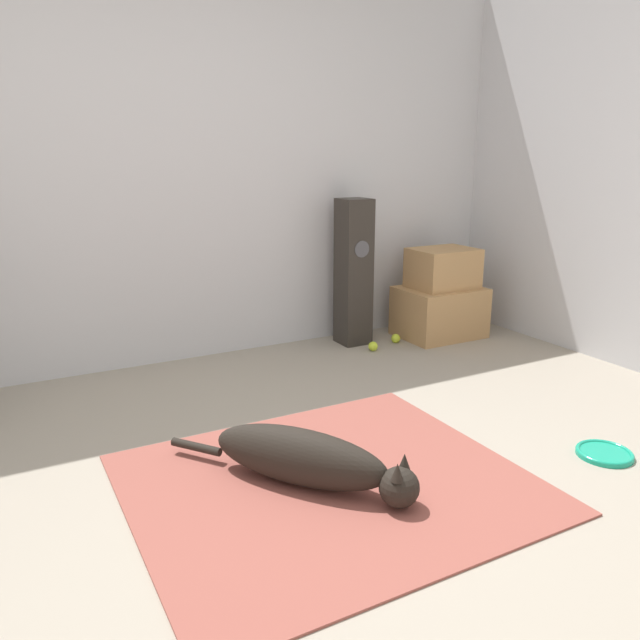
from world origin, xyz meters
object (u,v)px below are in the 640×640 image
frisbee (604,453)px  floor_speaker (354,272)px  tennis_ball_by_boxes (396,338)px  cardboard_box_lower (439,312)px  tennis_ball_near_speaker (373,346)px  dog (308,459)px  cardboard_box_upper (443,268)px

frisbee → floor_speaker: 2.10m
frisbee → tennis_ball_by_boxes: bearing=84.9°
cardboard_box_lower → tennis_ball_near_speaker: cardboard_box_lower is taller
dog → floor_speaker: floor_speaker is taller
cardboard_box_lower → tennis_ball_near_speaker: size_ratio=8.99×
frisbee → cardboard_box_lower: bearing=73.5°
cardboard_box_lower → floor_speaker: floor_speaker is taller
cardboard_box_lower → cardboard_box_upper: (0.02, 0.00, 0.33)m
cardboard_box_upper → floor_speaker: 0.69m
cardboard_box_lower → tennis_ball_by_boxes: 0.42m
frisbee → floor_speaker: (-0.10, 2.04, 0.50)m
cardboard_box_lower → tennis_ball_by_boxes: cardboard_box_lower is taller
tennis_ball_by_boxes → frisbee: bearing=-95.1°
tennis_ball_by_boxes → dog: bearing=-135.1°
frisbee → cardboard_box_lower: 1.97m
cardboard_box_lower → cardboard_box_upper: 0.33m
floor_speaker → frisbee: bearing=-87.2°
cardboard_box_lower → cardboard_box_upper: size_ratio=1.29×
frisbee → floor_speaker: floor_speaker is taller
floor_speaker → tennis_ball_by_boxes: (0.27, -0.16, -0.48)m
dog → cardboard_box_lower: (1.87, 1.47, 0.06)m
dog → tennis_ball_near_speaker: bearing=48.5°
frisbee → tennis_ball_near_speaker: size_ratio=3.77×
dog → tennis_ball_near_speaker: 1.87m
cardboard_box_lower → floor_speaker: bearing=166.2°
frisbee → cardboard_box_upper: (0.57, 1.88, 0.50)m
dog → frisbee: 1.38m
floor_speaker → tennis_ball_by_boxes: size_ratio=15.59×
cardboard_box_lower → tennis_ball_by_boxes: bearing=179.6°
cardboard_box_upper → tennis_ball_near_speaker: 0.81m
cardboard_box_upper → tennis_ball_near_speaker: (-0.65, -0.08, -0.48)m
tennis_ball_by_boxes → tennis_ball_near_speaker: (-0.25, -0.08, 0.00)m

